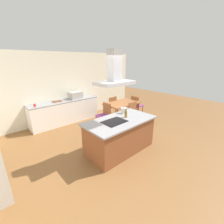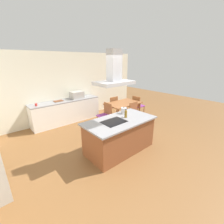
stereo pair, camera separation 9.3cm
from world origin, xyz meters
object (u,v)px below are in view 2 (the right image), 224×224
Objects in this scene: cooktop at (114,122)px; tea_kettle at (124,110)px; olive_oil_bottle at (126,114)px; dining_table at (123,105)px; chair_facing_island at (135,112)px; chair_at_left_end at (106,113)px; countertop_microwave at (77,95)px; chair_at_right_end at (137,104)px; coffee_mug_red at (36,105)px; cutting_board at (58,101)px; range_hood at (114,74)px; chair_facing_back_wall at (112,105)px.

cooktop is 2.73× the size of tea_kettle.
olive_oil_bottle is 2.07m from dining_table.
chair_facing_island is 1.13m from chair_at_left_end.
cooktop is 0.67× the size of chair_facing_island.
countertop_microwave is 2.68m from chair_at_right_end.
chair_at_right_end is at bearing -18.47° from coffee_mug_red.
chair_at_right_end is at bearing 0.00° from chair_at_left_end.
tea_kettle is 0.65× the size of cutting_board.
dining_table is at bearing -23.67° from coffee_mug_red.
tea_kettle is 0.25× the size of chair_facing_island.
olive_oil_bottle is 0.27× the size of chair_at_right_end.
range_hood is at bearing -85.14° from cutting_board.
tea_kettle reaches higher than chair_facing_island.
chair_at_right_end is 3.54m from range_hood.
chair_facing_back_wall is (0.00, 0.67, -0.16)m from dining_table.
dining_table is 0.93m from chair_at_right_end.
coffee_mug_red is 0.84m from cutting_board.
chair_at_right_end is (2.77, 1.52, -0.40)m from cooktop.
countertop_microwave is 3.11m from range_hood.
cooktop is at bearing -176.13° from olive_oil_bottle.
tea_kettle is 2.48m from chair_at_right_end.
chair_facing_back_wall is at bearing 49.73° from cooktop.
cooktop is 2.08m from chair_facing_island.
olive_oil_bottle is 2.79m from chair_at_right_end.
chair_at_left_end and chair_facing_back_wall have the same top height.
chair_at_left_end is (0.28, 1.22, -0.48)m from tea_kettle.
chair_facing_back_wall is (1.19, 1.88, -0.48)m from tea_kettle.
cooktop is 0.47m from olive_oil_bottle.
coffee_mug_red is 4.08m from chair_at_right_end.
tea_kettle is at bearing -70.82° from cutting_board.
tea_kettle is at bearing -102.78° from chair_at_left_end.
tea_kettle is at bearing -55.15° from coffee_mug_red.
dining_table is (1.39, 1.49, -0.33)m from olive_oil_bottle.
tea_kettle reaches higher than cutting_board.
range_hood reaches higher than cutting_board.
chair_at_right_end is at bearing 28.83° from cooktop.
chair_facing_island is 1.00× the size of chair_facing_back_wall.
dining_table is at bearing 90.00° from chair_facing_island.
olive_oil_bottle is 0.27× the size of chair_at_left_end.
dining_table is (1.86, 1.52, -0.24)m from cooktop.
countertop_microwave is at bearing 79.69° from cooktop.
cooktop is 2.94m from cutting_board.
cutting_board is at bearing 130.23° from chair_at_left_end.
cutting_board reaches higher than cooktop.
chair_at_right_end is (3.85, -1.29, -0.44)m from coffee_mug_red.
cutting_board is 1.88m from chair_at_left_end.
countertop_microwave is 0.56× the size of chair_at_right_end.
olive_oil_bottle is (-0.20, -0.28, 0.01)m from tea_kettle.
coffee_mug_red is 0.10× the size of chair_facing_back_wall.
cutting_board is at bearing 155.04° from chair_at_right_end.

